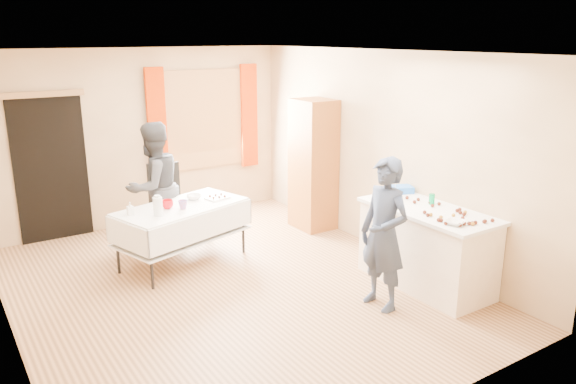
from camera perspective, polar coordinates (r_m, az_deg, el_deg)
floor at (r=6.55m, az=-5.83°, el=-9.55°), size 4.50×5.50×0.02m
ceiling at (r=5.93m, az=-6.55°, el=14.00°), size 4.50×5.50×0.02m
wall_back at (r=8.61m, az=-14.68°, el=5.34°), size 4.50×0.02×2.60m
wall_front at (r=3.97m, az=12.57°, el=-6.58°), size 4.50×0.02×2.60m
wall_right at (r=7.39m, az=9.63°, el=3.97°), size 0.02×5.50×2.60m
window_frame at (r=8.90m, az=-8.55°, el=7.32°), size 1.32×0.06×1.52m
window_pane at (r=8.89m, az=-8.51°, el=7.31°), size 1.20×0.02×1.40m
curtain_left at (r=8.56m, az=-13.17°, el=6.75°), size 0.28×0.06×1.65m
curtain_right at (r=9.21m, az=-3.98°, el=7.73°), size 0.28×0.06×1.65m
doorway at (r=8.32m, az=-22.93°, el=2.14°), size 0.95×0.04×2.00m
door_lintel at (r=8.14m, az=-23.66°, el=9.09°), size 1.05×0.06×0.08m
cabinet at (r=8.17m, az=2.58°, el=2.78°), size 0.50×0.60×1.90m
counter at (r=6.57m, az=13.88°, el=-5.48°), size 0.75×1.58×0.91m
party_table at (r=7.11m, az=-10.65°, el=-3.72°), size 1.78×1.24×0.75m
chair at (r=7.96m, az=-12.13°, el=-2.61°), size 0.53×0.53×1.07m
girl at (r=5.85m, az=9.74°, el=-4.26°), size 0.64×0.47×1.61m
woman at (r=7.53m, az=-13.45°, el=0.49°), size 1.25×1.18×1.71m
soda_can at (r=6.59m, az=14.40°, el=-0.70°), size 0.08×0.08×0.12m
mixing_bowl at (r=5.96m, az=16.61°, el=-2.99°), size 0.32×0.32×0.05m
foam_block at (r=6.76m, az=10.50°, el=-0.24°), size 0.16×0.12×0.08m
blue_basket at (r=6.99m, az=11.31°, el=0.27°), size 0.36×0.30×0.08m
pitcher at (r=6.66m, az=-13.08°, el=-1.45°), size 0.15×0.15×0.22m
cup_red at (r=6.91m, az=-12.14°, el=-1.24°), size 0.25×0.25×0.11m
cup_rainbow at (r=6.87m, az=-10.63°, el=-1.26°), size 0.15×0.15×0.11m
small_bowl at (r=7.25m, az=-9.55°, el=-0.50°), size 0.36×0.36×0.06m
pastry_tray at (r=7.23m, az=-7.18°, el=-0.60°), size 0.32×0.25×0.02m
bottle at (r=6.78m, az=-15.74°, el=-1.62°), size 0.07×0.07×0.15m
cake_balls at (r=6.25m, az=15.70°, el=-2.07°), size 0.53×1.16×0.04m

